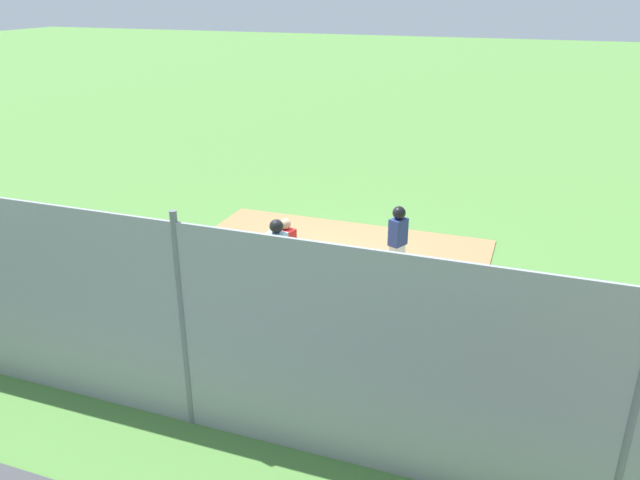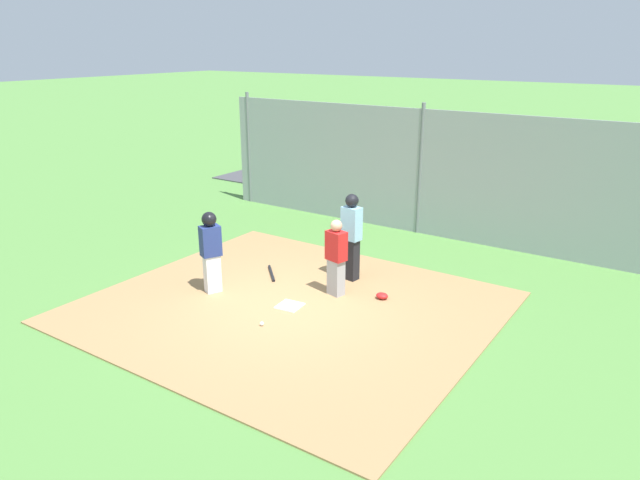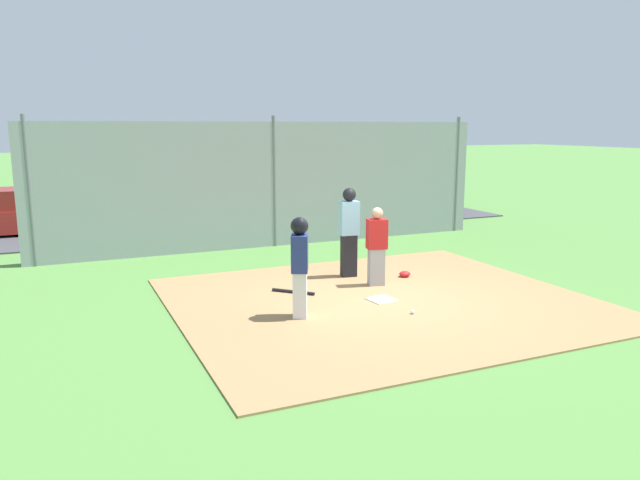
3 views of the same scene
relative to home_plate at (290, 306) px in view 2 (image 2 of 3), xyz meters
The scene contains 13 objects.
ground_plane 0.04m from the home_plate, ahead, with size 140.00×140.00×0.00m, color #51843D.
dirt_infield 0.03m from the home_plate, ahead, with size 7.20×6.40×0.03m, color #9E774C.
home_plate is the anchor object (origin of this frame).
catcher 1.30m from the home_plate, 113.79° to the right, with size 0.43×0.35×1.53m.
umpire 2.06m from the home_plate, 97.84° to the right, with size 0.41×0.31×1.84m.
runner 1.95m from the home_plate, ahead, with size 0.40×0.45×1.65m.
baseball_bat 1.66m from the home_plate, 39.69° to the right, with size 0.06×0.06×0.85m, color black.
catcher_mask 1.81m from the home_plate, 135.04° to the right, with size 0.24×0.20×0.12m, color red.
baseball 0.91m from the home_plate, 94.43° to the left, with size 0.07×0.07×0.07m, color white.
backstop_fence 5.81m from the home_plate, 90.00° to the right, with size 12.00×0.10×3.35m.
parking_lot 9.88m from the home_plate, 90.00° to the right, with size 18.00×5.20×0.04m, color #424247.
parked_car_green 10.93m from the home_plate, 71.13° to the right, with size 4.39×2.31×1.28m.
parked_car_red 11.80m from the home_plate, 60.84° to the right, with size 4.21×1.90×1.28m.
Camera 2 is at (-6.11, 8.04, 4.76)m, focal length 32.96 mm.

